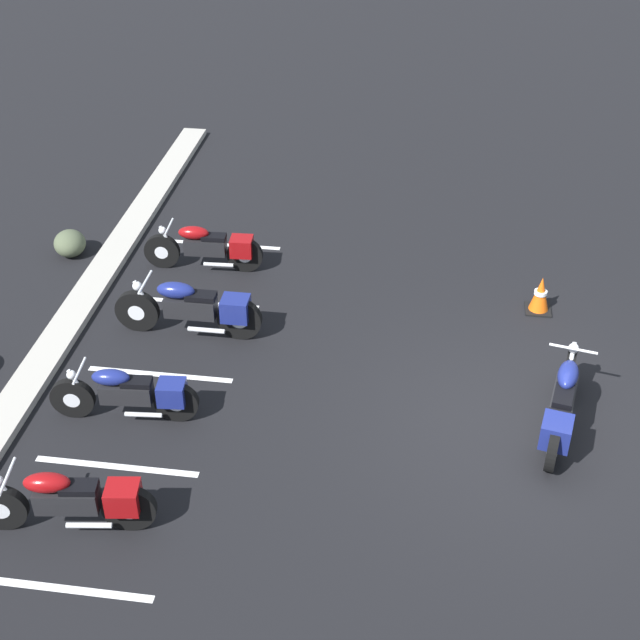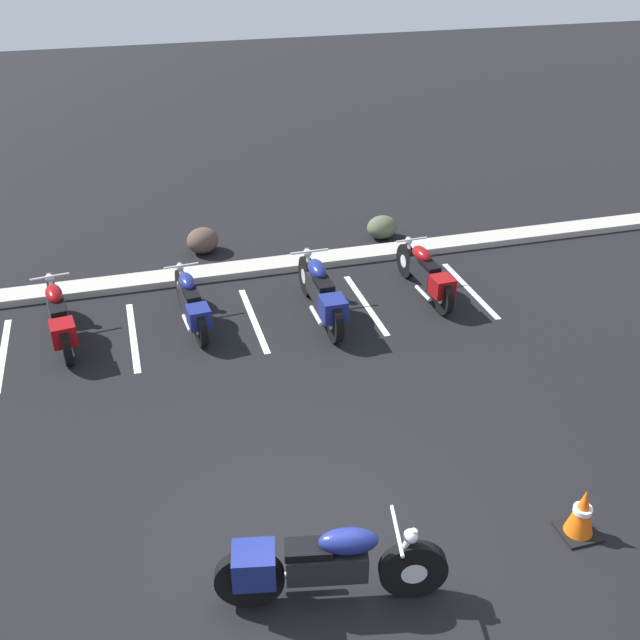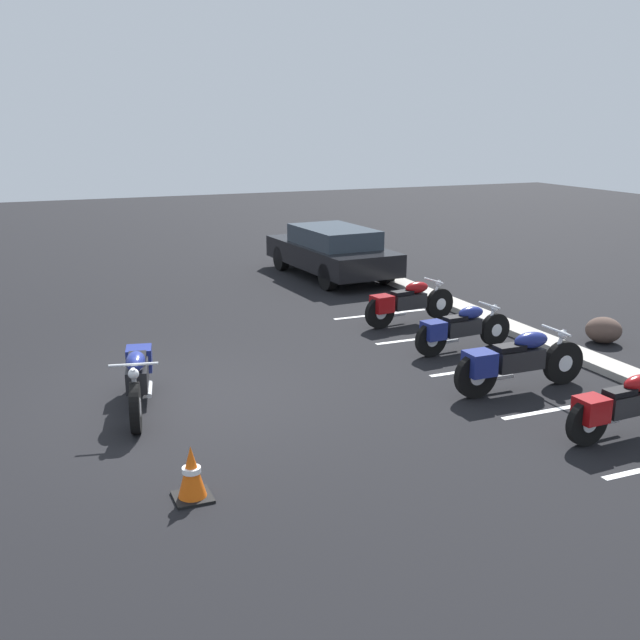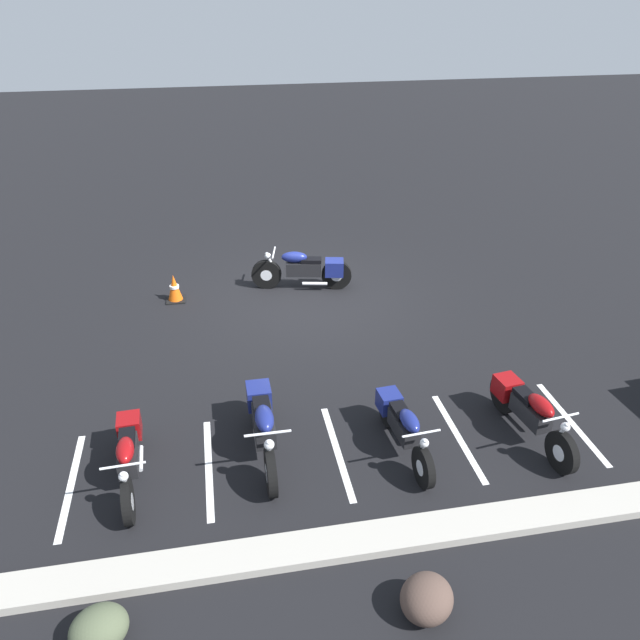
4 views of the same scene
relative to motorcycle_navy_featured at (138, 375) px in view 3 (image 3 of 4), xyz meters
name	(u,v)px [view 3 (image 3 of 4)]	position (x,y,z in m)	size (l,w,h in m)	color
ground	(181,401)	(0.02, 0.58, -0.47)	(60.00, 60.00, 0.00)	black
motorcycle_navy_featured	(138,375)	(0.00, 0.00, 0.00)	(2.20, 0.80, 0.88)	black
parked_bike_0	(406,302)	(-2.46, 5.60, -0.03)	(0.65, 2.08, 0.82)	black
parked_bike_1	(459,329)	(-0.50, 5.56, -0.05)	(0.55, 1.97, 0.78)	black
parked_bike_2	(515,361)	(1.50, 5.22, 0.00)	(0.63, 2.24, 0.88)	black
parked_bike_3	(624,405)	(3.39, 5.48, -0.05)	(0.56, 2.01, 0.79)	black
car_black	(332,251)	(-7.23, 6.08, 0.21)	(4.41, 2.08, 1.29)	black
concrete_curb	(555,345)	(0.02, 7.22, -0.41)	(18.00, 0.50, 0.12)	#A8A399
landscape_rock_1	(604,330)	(0.04, 8.27, -0.23)	(0.63, 0.57, 0.47)	#4D3B33
traffic_cone	(192,474)	(2.88, 0.07, -0.18)	(0.40, 0.40, 0.60)	black
stall_line_0	(380,314)	(-3.32, 5.49, -0.46)	(0.10, 2.10, 0.00)	white
stall_line_1	(427,338)	(-1.44, 5.49, -0.46)	(0.10, 2.10, 0.00)	white
stall_line_2	(487,368)	(0.45, 5.49, -0.46)	(0.10, 2.10, 0.00)	white
stall_line_3	(565,408)	(2.33, 5.49, -0.46)	(0.10, 2.10, 0.00)	white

